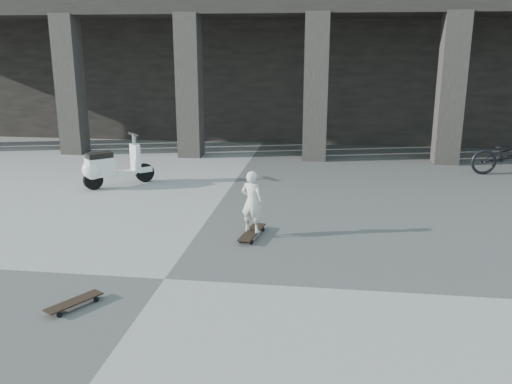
# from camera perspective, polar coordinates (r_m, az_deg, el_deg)

# --- Properties ---
(ground) EXTENTS (90.00, 90.00, 0.00)m
(ground) POSITION_cam_1_polar(r_m,az_deg,el_deg) (7.68, -9.59, -9.01)
(ground) COLOR #4D4D4A
(ground) RESTS_ON ground
(colonnade) EXTENTS (28.00, 8.82, 6.00)m
(colonnade) POSITION_cam_1_polar(r_m,az_deg,el_deg) (20.56, 1.71, 14.89)
(colonnade) COLOR black
(colonnade) RESTS_ON ground
(longboard) EXTENTS (0.37, 0.97, 0.09)m
(longboard) POSITION_cam_1_polar(r_m,az_deg,el_deg) (9.14, -0.42, -4.30)
(longboard) COLOR black
(longboard) RESTS_ON ground
(skateboard_spare) EXTENTS (0.54, 0.73, 0.09)m
(skateboard_spare) POSITION_cam_1_polar(r_m,az_deg,el_deg) (7.14, -18.60, -10.96)
(skateboard_spare) COLOR black
(skateboard_spare) RESTS_ON ground
(child) EXTENTS (0.44, 0.36, 1.05)m
(child) POSITION_cam_1_polar(r_m,az_deg,el_deg) (8.97, -0.43, -1.02)
(child) COLOR silver
(child) RESTS_ON longboard
(scooter) EXTENTS (1.34, 1.26, 1.18)m
(scooter) POSITION_cam_1_polar(r_m,az_deg,el_deg) (12.68, -15.45, 2.52)
(scooter) COLOR black
(scooter) RESTS_ON ground
(bicycle) EXTENTS (1.95, 0.93, 0.98)m
(bicycle) POSITION_cam_1_polar(r_m,az_deg,el_deg) (14.90, 25.08, 3.56)
(bicycle) COLOR black
(bicycle) RESTS_ON ground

